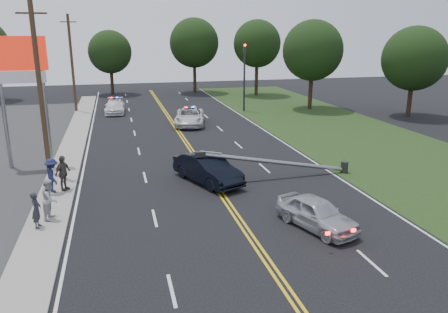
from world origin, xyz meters
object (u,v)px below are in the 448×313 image
object	(u,v)px
traffic_signal	(244,72)
bystander_c	(52,176)
utility_pole_far	(72,63)
waiting_sedan	(317,213)
crashed_sedan	(207,169)
bystander_b	(50,199)
pylon_sign	(20,70)
emergency_a	(190,117)
utility_pole_mid	(40,89)
bystander_a	(36,210)
bystander_d	(63,173)
fallen_streetlight	(284,163)
emergency_b	(115,106)

from	to	relation	value
traffic_signal	bystander_c	xyz separation A→B (m)	(-16.82, -21.66, -3.17)
utility_pole_far	waiting_sedan	xyz separation A→B (m)	(12.23, -32.72, -4.40)
crashed_sedan	bystander_b	world-z (taller)	bystander_b
pylon_sign	bystander_c	size ratio (longest dim) A/B	4.36
emergency_a	utility_pole_mid	bearing A→B (deg)	-119.32
pylon_sign	bystander_a	world-z (taller)	pylon_sign
pylon_sign	utility_pole_mid	world-z (taller)	utility_pole_mid
pylon_sign	waiting_sedan	xyz separation A→B (m)	(13.53, -12.72, -5.32)
crashed_sedan	bystander_a	xyz separation A→B (m)	(-8.37, -4.27, 0.11)
pylon_sign	emergency_a	size ratio (longest dim) A/B	1.46
bystander_d	bystander_c	bearing A→B (deg)	148.18
traffic_signal	bystander_a	distance (m)	31.20
utility_pole_mid	crashed_sedan	size ratio (longest dim) A/B	2.05
fallen_streetlight	bystander_a	bearing A→B (deg)	-162.80
utility_pole_mid	crashed_sedan	xyz separation A→B (m)	(8.90, -3.71, -4.28)
utility_pole_mid	bystander_b	distance (m)	8.27
traffic_signal	emergency_b	world-z (taller)	traffic_signal
bystander_b	bystander_d	world-z (taller)	bystander_d
traffic_signal	bystander_d	world-z (taller)	traffic_signal
utility_pole_mid	utility_pole_far	bearing A→B (deg)	90.00
bystander_c	bystander_d	world-z (taller)	bystander_d
pylon_sign	traffic_signal	distance (m)	24.75
waiting_sedan	utility_pole_far	bearing A→B (deg)	91.08
waiting_sedan	emergency_b	size ratio (longest dim) A/B	0.83
utility_pole_far	emergency_a	distance (m)	15.06
emergency_b	fallen_streetlight	bearing A→B (deg)	-66.21
emergency_a	emergency_b	bearing A→B (deg)	141.40
utility_pole_far	emergency_a	size ratio (longest dim) A/B	1.82
emergency_a	pylon_sign	bearing A→B (deg)	-127.73
bystander_a	bystander_b	world-z (taller)	bystander_b
waiting_sedan	bystander_b	bearing A→B (deg)	142.93
bystander_b	bystander_c	xyz separation A→B (m)	(-0.32, 3.48, -0.01)
utility_pole_far	bystander_c	distance (m)	25.99
waiting_sedan	bystander_c	xyz separation A→B (m)	(-11.55, 7.06, 0.36)
traffic_signal	bystander_d	bearing A→B (deg)	-127.30
crashed_sedan	emergency_a	size ratio (longest dim) A/B	0.89
pylon_sign	utility_pole_far	distance (m)	20.06
pylon_sign	utility_pole_mid	size ratio (longest dim) A/B	0.80
fallen_streetlight	waiting_sedan	world-z (taller)	fallen_streetlight
pylon_sign	emergency_b	size ratio (longest dim) A/B	1.65
fallen_streetlight	bystander_b	distance (m)	12.78
bystander_c	fallen_streetlight	bearing A→B (deg)	-110.02
waiting_sedan	bystander_b	world-z (taller)	bystander_b
crashed_sedan	pylon_sign	bearing A→B (deg)	127.85
bystander_a	emergency_a	bearing A→B (deg)	-21.78
bystander_d	utility_pole_far	bearing A→B (deg)	35.45
emergency_b	bystander_c	bearing A→B (deg)	-95.42
crashed_sedan	bystander_d	distance (m)	7.73
bystander_c	bystander_d	size ratio (longest dim) A/B	0.97
bystander_b	emergency_a	bearing A→B (deg)	-10.23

